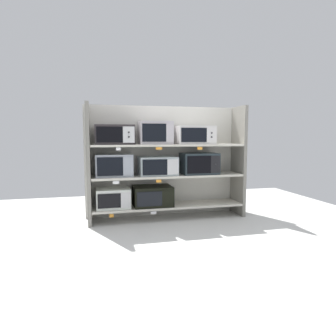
% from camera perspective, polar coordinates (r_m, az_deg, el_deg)
% --- Properties ---
extents(ground, '(6.21, 6.00, 0.02)m').
position_cam_1_polar(ground, '(3.68, 3.74, -13.59)').
color(ground, silver).
extents(back_panel, '(2.41, 0.04, 1.68)m').
position_cam_1_polar(back_panel, '(4.69, -0.70, 1.33)').
color(back_panel, beige).
rests_on(back_panel, ground).
extents(upright_left, '(0.05, 0.45, 1.68)m').
position_cam_1_polar(upright_left, '(4.33, -14.81, 0.74)').
color(upright_left, gray).
rests_on(upright_left, ground).
extents(upright_right, '(0.05, 0.45, 1.68)m').
position_cam_1_polar(upright_right, '(4.84, 13.22, 1.32)').
color(upright_right, gray).
rests_on(upright_right, ground).
extents(shelf_0, '(2.21, 0.45, 0.03)m').
position_cam_1_polar(shelf_0, '(4.55, 0.00, -7.13)').
color(shelf_0, beige).
rests_on(shelf_0, ground).
extents(microwave_0, '(0.48, 0.37, 0.28)m').
position_cam_1_polar(microwave_0, '(4.40, -10.34, -5.63)').
color(microwave_0, silver).
rests_on(microwave_0, shelf_0).
extents(microwave_1, '(0.57, 0.43, 0.29)m').
position_cam_1_polar(microwave_1, '(4.46, -2.96, -5.30)').
color(microwave_1, black).
rests_on(microwave_1, shelf_0).
extents(price_tag_0, '(0.06, 0.00, 0.05)m').
position_cam_1_polar(price_tag_0, '(4.22, -10.66, -8.89)').
color(price_tag_0, orange).
extents(price_tag_1, '(0.08, 0.00, 0.04)m').
position_cam_1_polar(price_tag_1, '(4.28, -2.77, -8.48)').
color(price_tag_1, white).
extents(shelf_1, '(2.21, 0.45, 0.03)m').
position_cam_1_polar(shelf_1, '(4.47, 0.00, -1.47)').
color(shelf_1, beige).
extents(microwave_2, '(0.52, 0.35, 0.31)m').
position_cam_1_polar(microwave_2, '(4.33, -10.19, 0.49)').
color(microwave_2, '#969EA8').
rests_on(microwave_2, shelf_1).
extents(microwave_3, '(0.55, 0.40, 0.27)m').
position_cam_1_polar(microwave_3, '(4.41, -1.98, 0.41)').
color(microwave_3, '#9AA7A9').
rests_on(microwave_3, shelf_1).
extents(microwave_4, '(0.54, 0.41, 0.32)m').
position_cam_1_polar(microwave_4, '(4.58, 5.91, 0.87)').
color(microwave_4, '#273339').
rests_on(microwave_4, shelf_1).
extents(price_tag_2, '(0.09, 0.00, 0.04)m').
position_cam_1_polar(price_tag_2, '(4.13, -9.83, -2.74)').
color(price_tag_2, white).
extents(price_tag_3, '(0.07, 0.00, 0.04)m').
position_cam_1_polar(price_tag_3, '(4.21, -1.77, -2.49)').
color(price_tag_3, orange).
extents(shelf_2, '(2.21, 0.45, 0.03)m').
position_cam_1_polar(shelf_2, '(4.43, 0.00, 4.35)').
color(shelf_2, beige).
extents(microwave_5, '(0.54, 0.41, 0.27)m').
position_cam_1_polar(microwave_5, '(4.31, -10.13, 6.23)').
color(microwave_5, '#2F2A2C').
rests_on(microwave_5, shelf_2).
extents(microwave_6, '(0.47, 0.37, 0.33)m').
position_cam_1_polar(microwave_6, '(4.39, -2.44, 6.67)').
color(microwave_6, '#BCB5BA').
rests_on(microwave_6, shelf_2).
extents(microwave_7, '(0.56, 0.41, 0.27)m').
position_cam_1_polar(microwave_7, '(4.54, 4.99, 6.25)').
color(microwave_7, silver).
rests_on(microwave_7, shelf_2).
extents(price_tag_4, '(0.06, 0.00, 0.04)m').
position_cam_1_polar(price_tag_4, '(4.09, -9.40, 3.58)').
color(price_tag_4, white).
extents(price_tag_5, '(0.09, 0.00, 0.03)m').
position_cam_1_polar(price_tag_5, '(4.17, -1.71, 3.73)').
color(price_tag_5, orange).
extents(price_tag_6, '(0.07, 0.00, 0.04)m').
position_cam_1_polar(price_tag_6, '(4.33, 6.05, 3.73)').
color(price_tag_6, orange).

